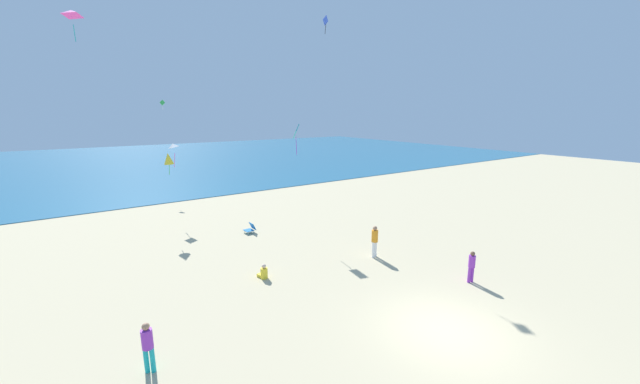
{
  "coord_description": "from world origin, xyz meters",
  "views": [
    {
      "loc": [
        -9.92,
        -6.7,
        7.39
      ],
      "look_at": [
        0.0,
        7.77,
        3.51
      ],
      "focal_mm": 20.18,
      "sensor_mm": 36.0,
      "label": 1
    }
  ],
  "objects_px": {
    "beach_chair_far_right": "(251,228)",
    "kite_teal": "(296,132)",
    "person_1": "(472,265)",
    "kite_white": "(173,146)",
    "kite_green": "(162,103)",
    "person_2": "(148,344)",
    "person_3": "(264,273)",
    "person_0": "(375,239)",
    "kite_magenta": "(71,13)",
    "kite_yellow": "(168,159)",
    "kite_blue": "(325,21)"
  },
  "relations": [
    {
      "from": "person_2",
      "to": "kite_blue",
      "type": "distance_m",
      "value": 20.26
    },
    {
      "from": "beach_chair_far_right",
      "to": "kite_yellow",
      "type": "height_order",
      "value": "kite_yellow"
    },
    {
      "from": "person_2",
      "to": "kite_teal",
      "type": "distance_m",
      "value": 14.36
    },
    {
      "from": "beach_chair_far_right",
      "to": "kite_magenta",
      "type": "xyz_separation_m",
      "value": [
        -7.9,
        0.66,
        11.49
      ]
    },
    {
      "from": "person_1",
      "to": "kite_teal",
      "type": "xyz_separation_m",
      "value": [
        -2.64,
        10.54,
        5.41
      ]
    },
    {
      "from": "kite_teal",
      "to": "kite_green",
      "type": "bearing_deg",
      "value": 102.16
    },
    {
      "from": "kite_blue",
      "to": "kite_white",
      "type": "height_order",
      "value": "kite_blue"
    },
    {
      "from": "kite_green",
      "to": "kite_yellow",
      "type": "distance_m",
      "value": 13.95
    },
    {
      "from": "person_3",
      "to": "kite_blue",
      "type": "distance_m",
      "value": 16.05
    },
    {
      "from": "beach_chair_far_right",
      "to": "person_2",
      "type": "bearing_deg",
      "value": 49.91
    },
    {
      "from": "beach_chair_far_right",
      "to": "person_1",
      "type": "height_order",
      "value": "person_1"
    },
    {
      "from": "person_0",
      "to": "person_2",
      "type": "relative_size",
      "value": 1.07
    },
    {
      "from": "person_1",
      "to": "kite_white",
      "type": "xyz_separation_m",
      "value": [
        -8.13,
        18.16,
        4.3
      ]
    },
    {
      "from": "person_0",
      "to": "kite_blue",
      "type": "height_order",
      "value": "kite_blue"
    },
    {
      "from": "person_0",
      "to": "kite_magenta",
      "type": "bearing_deg",
      "value": -140.57
    },
    {
      "from": "kite_white",
      "to": "kite_magenta",
      "type": "bearing_deg",
      "value": -131.83
    },
    {
      "from": "kite_yellow",
      "to": "person_3",
      "type": "bearing_deg",
      "value": -80.11
    },
    {
      "from": "person_2",
      "to": "kite_green",
      "type": "distance_m",
      "value": 28.24
    },
    {
      "from": "beach_chair_far_right",
      "to": "kite_magenta",
      "type": "relative_size",
      "value": 0.48
    },
    {
      "from": "kite_white",
      "to": "person_0",
      "type": "bearing_deg",
      "value": -64.24
    },
    {
      "from": "beach_chair_far_right",
      "to": "kite_white",
      "type": "bearing_deg",
      "value": -69.0
    },
    {
      "from": "person_2",
      "to": "kite_teal",
      "type": "xyz_separation_m",
      "value": [
        10.16,
        8.64,
        5.33
      ]
    },
    {
      "from": "person_3",
      "to": "kite_white",
      "type": "bearing_deg",
      "value": -12.39
    },
    {
      "from": "person_0",
      "to": "person_3",
      "type": "bearing_deg",
      "value": -116.25
    },
    {
      "from": "kite_white",
      "to": "person_2",
      "type": "bearing_deg",
      "value": -106.03
    },
    {
      "from": "kite_magenta",
      "to": "person_0",
      "type": "bearing_deg",
      "value": -34.3
    },
    {
      "from": "person_2",
      "to": "kite_yellow",
      "type": "height_order",
      "value": "kite_yellow"
    },
    {
      "from": "person_1",
      "to": "person_3",
      "type": "relative_size",
      "value": 2.12
    },
    {
      "from": "person_0",
      "to": "kite_white",
      "type": "height_order",
      "value": "kite_white"
    },
    {
      "from": "beach_chair_far_right",
      "to": "person_3",
      "type": "distance_m",
      "value": 6.6
    },
    {
      "from": "person_1",
      "to": "kite_white",
      "type": "relative_size",
      "value": 0.84
    },
    {
      "from": "beach_chair_far_right",
      "to": "kite_teal",
      "type": "xyz_separation_m",
      "value": [
        2.66,
        -1.29,
        5.96
      ]
    },
    {
      "from": "person_2",
      "to": "kite_teal",
      "type": "relative_size",
      "value": 0.84
    },
    {
      "from": "person_1",
      "to": "kite_green",
      "type": "relative_size",
      "value": 1.56
    },
    {
      "from": "beach_chair_far_right",
      "to": "kite_green",
      "type": "height_order",
      "value": "kite_green"
    },
    {
      "from": "kite_teal",
      "to": "kite_magenta",
      "type": "bearing_deg",
      "value": 169.52
    },
    {
      "from": "kite_white",
      "to": "kite_magenta",
      "type": "xyz_separation_m",
      "value": [
        -5.07,
        -5.67,
        6.64
      ]
    },
    {
      "from": "person_0",
      "to": "kite_green",
      "type": "distance_m",
      "value": 25.45
    },
    {
      "from": "kite_blue",
      "to": "person_3",
      "type": "bearing_deg",
      "value": -141.91
    },
    {
      "from": "person_1",
      "to": "person_2",
      "type": "xyz_separation_m",
      "value": [
        -12.8,
        1.9,
        0.07
      ]
    },
    {
      "from": "beach_chair_far_right",
      "to": "kite_yellow",
      "type": "xyz_separation_m",
      "value": [
        -3.79,
        3.39,
        4.32
      ]
    },
    {
      "from": "kite_white",
      "to": "kite_blue",
      "type": "bearing_deg",
      "value": -38.27
    },
    {
      "from": "person_3",
      "to": "kite_blue",
      "type": "relative_size",
      "value": 0.63
    },
    {
      "from": "person_1",
      "to": "kite_blue",
      "type": "bearing_deg",
      "value": -164.23
    },
    {
      "from": "person_2",
      "to": "kite_magenta",
      "type": "height_order",
      "value": "kite_magenta"
    },
    {
      "from": "kite_teal",
      "to": "kite_white",
      "type": "relative_size",
      "value": 1.09
    },
    {
      "from": "kite_green",
      "to": "person_1",
      "type": "bearing_deg",
      "value": -77.12
    },
    {
      "from": "person_2",
      "to": "kite_blue",
      "type": "xyz_separation_m",
      "value": [
        13.03,
        9.67,
        12.12
      ]
    },
    {
      "from": "person_0",
      "to": "kite_teal",
      "type": "relative_size",
      "value": 0.9
    },
    {
      "from": "person_3",
      "to": "kite_green",
      "type": "relative_size",
      "value": 0.74
    }
  ]
}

